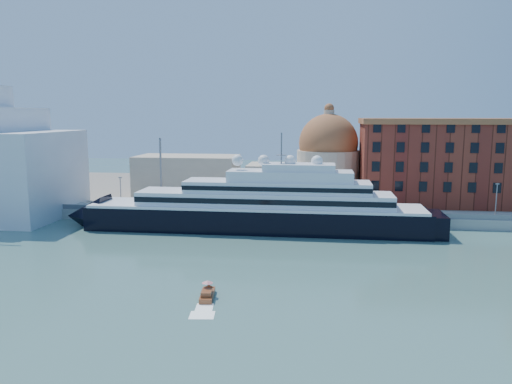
# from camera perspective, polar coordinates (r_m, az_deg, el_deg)

# --- Properties ---
(ground) EXTENTS (400.00, 400.00, 0.00)m
(ground) POSITION_cam_1_polar(r_m,az_deg,el_deg) (93.71, -5.20, -7.46)
(ground) COLOR #39635A
(ground) RESTS_ON ground
(quay) EXTENTS (180.00, 10.00, 2.50)m
(quay) POSITION_cam_1_polar(r_m,az_deg,el_deg) (125.85, -1.83, -2.61)
(quay) COLOR gray
(quay) RESTS_ON ground
(land) EXTENTS (260.00, 72.00, 2.00)m
(land) POSITION_cam_1_polar(r_m,az_deg,el_deg) (165.86, 0.45, 0.10)
(land) COLOR slate
(land) RESTS_ON ground
(quay_fence) EXTENTS (180.00, 0.10, 1.20)m
(quay_fence) POSITION_cam_1_polar(r_m,az_deg,el_deg) (121.13, -2.18, -2.17)
(quay_fence) COLOR slate
(quay_fence) RESTS_ON quay
(superyacht) EXTENTS (87.12, 12.08, 26.04)m
(superyacht) POSITION_cam_1_polar(r_m,az_deg,el_deg) (114.11, -1.30, -2.14)
(superyacht) COLOR black
(superyacht) RESTS_ON ground
(service_barge) EXTENTS (12.36, 6.73, 2.65)m
(service_barge) POSITION_cam_1_polar(r_m,az_deg,el_deg) (134.33, -26.89, -3.06)
(service_barge) COLOR white
(service_barge) RESTS_ON ground
(water_taxi) EXTENTS (2.43, 5.62, 2.59)m
(water_taxi) POSITION_cam_1_polar(r_m,az_deg,el_deg) (73.74, -5.60, -11.54)
(water_taxi) COLOR maroon
(water_taxi) RESTS_ON ground
(warehouse) EXTENTS (43.00, 19.00, 23.25)m
(warehouse) POSITION_cam_1_polar(r_m,az_deg,el_deg) (143.88, 20.32, 3.33)
(warehouse) COLOR maroon
(warehouse) RESTS_ON land
(church) EXTENTS (66.00, 18.00, 25.50)m
(church) POSITION_cam_1_polar(r_m,az_deg,el_deg) (146.86, 2.11, 2.85)
(church) COLOR beige
(church) RESTS_ON land
(lamp_posts) EXTENTS (120.80, 2.40, 18.00)m
(lamp_posts) POSITION_cam_1_polar(r_m,az_deg,el_deg) (125.41, -7.70, 1.25)
(lamp_posts) COLOR slate
(lamp_posts) RESTS_ON quay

